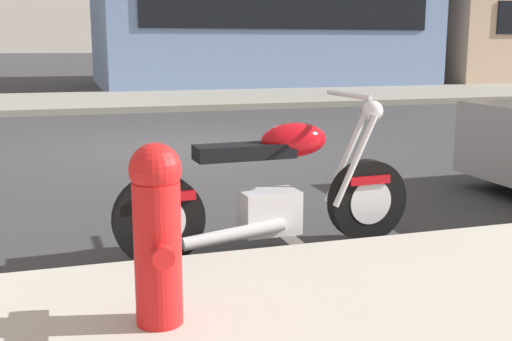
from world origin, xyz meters
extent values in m
plane|color=#333335|center=(0.00, 0.00, 0.00)|extent=(260.00, 260.00, 0.00)
cube|color=silver|center=(0.00, -4.31, 0.00)|extent=(0.12, 2.20, 0.01)
cylinder|color=black|center=(0.53, -4.66, 0.30)|extent=(0.61, 0.14, 0.60)
cylinder|color=silver|center=(0.53, -4.66, 0.30)|extent=(0.34, 0.14, 0.33)
cylinder|color=black|center=(-1.02, -4.73, 0.30)|extent=(0.61, 0.14, 0.60)
cylinder|color=silver|center=(-1.02, -4.73, 0.30)|extent=(0.34, 0.14, 0.33)
cube|color=silver|center=(-0.24, -4.69, 0.29)|extent=(0.41, 0.28, 0.30)
cube|color=black|center=(-0.42, -4.70, 0.72)|extent=(0.69, 0.25, 0.10)
ellipsoid|color=#B20C14|center=(-0.06, -4.68, 0.78)|extent=(0.49, 0.26, 0.24)
cube|color=#B20C14|center=(-0.97, -4.73, 0.47)|extent=(0.37, 0.20, 0.06)
cube|color=#B20C14|center=(0.51, -4.66, 0.47)|extent=(0.33, 0.17, 0.06)
cylinder|color=silver|center=(0.38, -4.59, 0.62)|extent=(0.34, 0.06, 0.65)
cylinder|color=silver|center=(0.39, -4.73, 0.62)|extent=(0.34, 0.06, 0.65)
cylinder|color=silver|center=(0.35, -4.66, 1.08)|extent=(0.07, 0.62, 0.04)
sphere|color=silver|center=(0.55, -4.65, 0.96)|extent=(0.15, 0.15, 0.15)
cylinder|color=silver|center=(-0.54, -4.85, 0.20)|extent=(0.71, 0.12, 0.16)
cylinder|color=red|center=(-1.20, -5.93, 0.48)|extent=(0.22, 0.22, 0.68)
sphere|color=red|center=(-1.20, -5.93, 0.88)|extent=(0.24, 0.24, 0.24)
cylinder|color=red|center=(-1.20, -5.79, 0.51)|extent=(0.10, 0.08, 0.10)
cylinder|color=red|center=(-1.20, -6.07, 0.51)|extent=(0.10, 0.08, 0.10)
cube|color=black|center=(5.25, 9.68, 2.47)|extent=(9.23, 0.06, 1.10)
camera|label=1|loc=(-1.59, -8.71, 1.42)|focal=44.12mm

